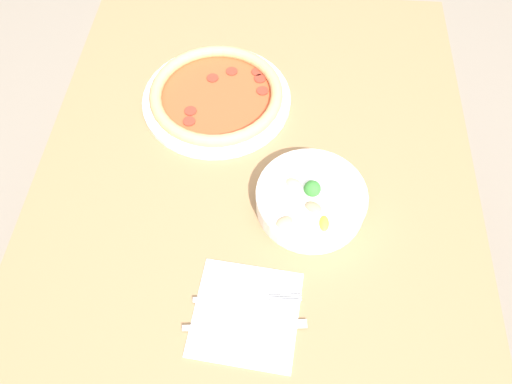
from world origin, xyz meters
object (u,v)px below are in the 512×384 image
object	(u,v)px
bowl	(311,199)
knife	(239,326)
pizza	(217,95)
fork	(246,298)

from	to	relation	value
bowl	knife	xyz separation A→B (m)	(0.24, -0.11, -0.02)
pizza	bowl	distance (m)	0.33
pizza	fork	xyz separation A→B (m)	(0.45, 0.10, -0.01)
fork	knife	world-z (taller)	same
knife	bowl	bearing A→B (deg)	58.77
fork	knife	size ratio (longest dim) A/B	0.90
pizza	knife	size ratio (longest dim) A/B	1.57
fork	knife	bearing A→B (deg)	-104.60
pizza	knife	xyz separation A→B (m)	(0.50, 0.10, -0.01)
pizza	bowl	size ratio (longest dim) A/B	1.55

